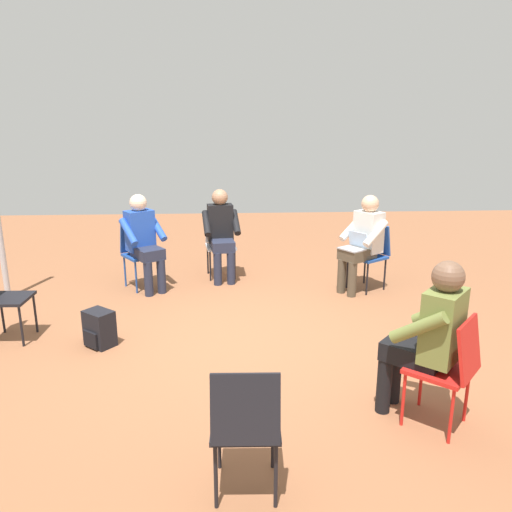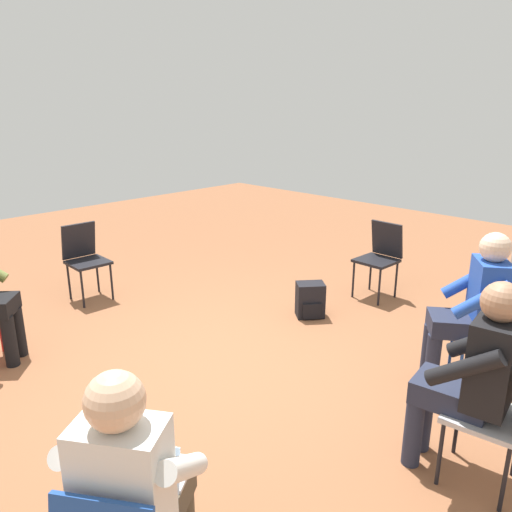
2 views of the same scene
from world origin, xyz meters
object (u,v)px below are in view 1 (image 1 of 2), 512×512
object	(u,v)px
chair_northeast	(450,365)
chair_southwest	(139,250)
person_in_blue	(143,238)
chair_west	(220,241)
chair_northwest	(371,252)
chair_south	(0,293)
backpack_near_laptop_user	(100,330)
chair_east	(246,422)
person_in_olive	(429,333)
person_with_laptop	(363,239)
person_in_black	(221,230)

from	to	relation	value
chair_northeast	chair_southwest	xyz separation A→B (m)	(-3.33, -2.72, 0.00)
chair_northeast	person_in_blue	bearing A→B (deg)	81.38
chair_southwest	person_in_blue	xyz separation A→B (m)	(0.14, 0.10, 0.20)
chair_west	person_in_blue	distance (m)	1.13
chair_northwest	chair_south	distance (m)	4.33
chair_south	backpack_near_laptop_user	xyz separation A→B (m)	(0.20, 0.99, -0.34)
chair_northeast	chair_southwest	bearing A→B (deg)	81.20
chair_east	person_in_blue	xyz separation A→B (m)	(-3.80, -1.17, 0.20)
chair_south	person_in_olive	size ratio (longest dim) A/B	0.69
chair_south	backpack_near_laptop_user	distance (m)	1.07
chair_west	person_in_olive	distance (m)	3.95
person_in_olive	chair_northwest	bearing A→B (deg)	33.65
person_in_blue	backpack_near_laptop_user	world-z (taller)	person_in_blue
chair_east	chair_west	bearing A→B (deg)	95.03
person_in_olive	person_in_blue	bearing A→B (deg)	81.02
person_with_laptop	chair_northeast	bearing A→B (deg)	143.43
chair_west	chair_southwest	distance (m)	1.14
person_in_black	chair_east	bearing A→B (deg)	84.69
chair_west	backpack_near_laptop_user	distance (m)	2.54
person_in_blue	person_in_olive	distance (m)	3.97
chair_west	person_in_olive	xyz separation A→B (m)	(3.64, 1.53, 0.20)
chair_west	chair_east	size ratio (longest dim) A/B	1.00
backpack_near_laptop_user	chair_west	bearing A→B (deg)	152.68
person_in_blue	person_in_black	size ratio (longest dim) A/B	1.00
chair_south	chair_east	size ratio (longest dim) A/B	1.00
chair_northeast	chair_south	distance (m)	4.17
person_in_olive	person_in_black	bearing A→B (deg)	65.48
person_in_blue	person_in_olive	world-z (taller)	same
person_in_olive	person_in_black	distance (m)	3.79
chair_northwest	person_in_blue	distance (m)	2.94
backpack_near_laptop_user	chair_southwest	bearing A→B (deg)	177.06
person_in_blue	backpack_near_laptop_user	distance (m)	1.78
chair_west	chair_northeast	bearing A→B (deg)	106.07
person_in_blue	person_in_olive	bearing A→B (deg)	94.19
person_in_black	chair_south	bearing A→B (deg)	33.10
chair_west	chair_south	distance (m)	2.96
chair_northeast	chair_south	world-z (taller)	same
chair_west	chair_south	size ratio (longest dim) A/B	1.00
chair_south	person_in_olive	distance (m)	4.01
chair_east	person_with_laptop	bearing A→B (deg)	68.00
person_in_blue	chair_east	bearing A→B (deg)	72.27
person_with_laptop	person_in_blue	size ratio (longest dim) A/B	1.00
person_with_laptop	person_in_black	world-z (taller)	same
chair_northwest	person_in_olive	world-z (taller)	person_in_olive
chair_southwest	backpack_near_laptop_user	distance (m)	1.85
chair_west	person_in_black	xyz separation A→B (m)	(0.17, 0.02, 0.20)
chair_west	chair_northeast	world-z (taller)	same
chair_south	person_in_blue	distance (m)	1.91
chair_west	backpack_near_laptop_user	xyz separation A→B (m)	(2.24, -1.16, -0.34)
person_with_laptop	person_in_black	xyz separation A→B (m)	(-0.61, -1.80, 0.00)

